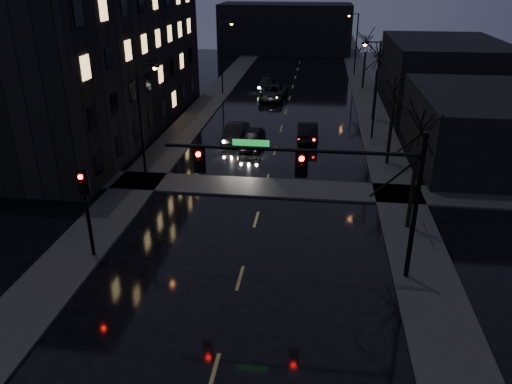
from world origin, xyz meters
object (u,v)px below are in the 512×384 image
(oncoming_car_c, at_px, (273,92))
(oncoming_car_d, at_px, (266,84))
(oncoming_car_a, at_px, (252,139))
(lead_car, at_px, (307,131))
(oncoming_car_b, at_px, (236,133))

(oncoming_car_c, xyz_separation_m, oncoming_car_d, (-1.29, 4.93, -0.08))
(oncoming_car_a, xyz_separation_m, lead_car, (4.28, 2.53, 0.03))
(oncoming_car_c, bearing_deg, oncoming_car_d, 109.52)
(oncoming_car_b, bearing_deg, oncoming_car_a, -37.93)
(oncoming_car_b, height_order, oncoming_car_d, oncoming_car_b)
(oncoming_car_a, distance_m, oncoming_car_d, 21.59)
(oncoming_car_a, distance_m, lead_car, 4.97)
(oncoming_car_b, relative_size, oncoming_car_d, 0.94)
(oncoming_car_a, height_order, oncoming_car_d, oncoming_car_a)
(oncoming_car_a, relative_size, lead_car, 0.93)
(oncoming_car_a, xyz_separation_m, oncoming_car_b, (-1.59, 1.36, -0.00))
(lead_car, bearing_deg, oncoming_car_a, 27.24)
(oncoming_car_a, height_order, oncoming_car_c, oncoming_car_c)
(lead_car, bearing_deg, oncoming_car_d, -77.26)
(oncoming_car_c, distance_m, oncoming_car_d, 5.10)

